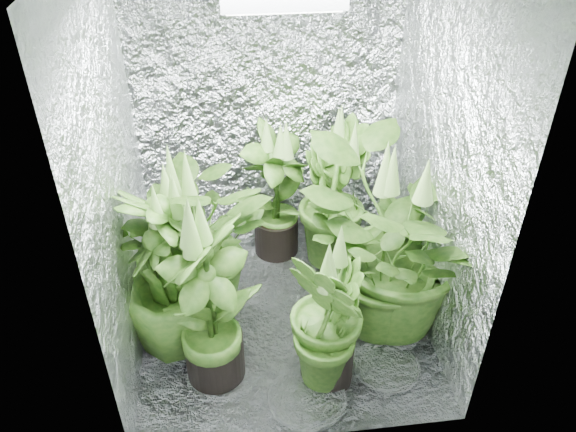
{
  "coord_description": "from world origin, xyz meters",
  "views": [
    {
      "loc": [
        -0.27,
        -2.36,
        2.39
      ],
      "look_at": [
        0.03,
        0.0,
        0.72
      ],
      "focal_mm": 35.0,
      "sensor_mm": 36.0,
      "label": 1
    }
  ],
  "objects_px": {
    "plant_c": "(332,198)",
    "plant_d": "(169,274)",
    "plant_a": "(194,240)",
    "plant_g": "(329,320)",
    "circulation_fan": "(374,269)",
    "plant_e": "(395,250)",
    "plant_f": "(209,304)",
    "plant_b": "(276,195)"
  },
  "relations": [
    {
      "from": "plant_f",
      "to": "plant_b",
      "type": "bearing_deg",
      "value": 66.81
    },
    {
      "from": "circulation_fan",
      "to": "plant_a",
      "type": "bearing_deg",
      "value": 174.11
    },
    {
      "from": "plant_a",
      "to": "plant_g",
      "type": "xyz_separation_m",
      "value": [
        0.65,
        -0.62,
        -0.08
      ]
    },
    {
      "from": "plant_a",
      "to": "plant_b",
      "type": "height_order",
      "value": "plant_a"
    },
    {
      "from": "plant_b",
      "to": "plant_c",
      "type": "height_order",
      "value": "plant_c"
    },
    {
      "from": "plant_d",
      "to": "plant_g",
      "type": "relative_size",
      "value": 1.15
    },
    {
      "from": "plant_g",
      "to": "circulation_fan",
      "type": "distance_m",
      "value": 0.79
    },
    {
      "from": "plant_g",
      "to": "plant_f",
      "type": "bearing_deg",
      "value": 169.69
    },
    {
      "from": "plant_e",
      "to": "circulation_fan",
      "type": "xyz_separation_m",
      "value": [
        0.01,
        0.32,
        -0.4
      ]
    },
    {
      "from": "plant_d",
      "to": "plant_e",
      "type": "bearing_deg",
      "value": -1.76
    },
    {
      "from": "plant_e",
      "to": "circulation_fan",
      "type": "bearing_deg",
      "value": 88.96
    },
    {
      "from": "plant_b",
      "to": "plant_c",
      "type": "xyz_separation_m",
      "value": [
        0.34,
        -0.12,
        0.03
      ]
    },
    {
      "from": "plant_b",
      "to": "plant_e",
      "type": "distance_m",
      "value": 0.97
    },
    {
      "from": "plant_f",
      "to": "plant_c",
      "type": "bearing_deg",
      "value": 48.7
    },
    {
      "from": "plant_b",
      "to": "plant_d",
      "type": "height_order",
      "value": "plant_d"
    },
    {
      "from": "plant_a",
      "to": "circulation_fan",
      "type": "bearing_deg",
      "value": 0.87
    },
    {
      "from": "plant_c",
      "to": "plant_d",
      "type": "height_order",
      "value": "plant_d"
    },
    {
      "from": "plant_e",
      "to": "plant_f",
      "type": "relative_size",
      "value": 1.09
    },
    {
      "from": "plant_c",
      "to": "plant_f",
      "type": "bearing_deg",
      "value": -131.3
    },
    {
      "from": "plant_g",
      "to": "circulation_fan",
      "type": "relative_size",
      "value": 2.35
    },
    {
      "from": "plant_d",
      "to": "plant_f",
      "type": "xyz_separation_m",
      "value": [
        0.21,
        -0.25,
        -0.0
      ]
    },
    {
      "from": "plant_c",
      "to": "plant_g",
      "type": "xyz_separation_m",
      "value": [
        -0.2,
        -0.98,
        -0.06
      ]
    },
    {
      "from": "plant_a",
      "to": "plant_d",
      "type": "bearing_deg",
      "value": -115.26
    },
    {
      "from": "plant_a",
      "to": "plant_b",
      "type": "xyz_separation_m",
      "value": [
        0.51,
        0.49,
        -0.05
      ]
    },
    {
      "from": "plant_c",
      "to": "plant_e",
      "type": "relative_size",
      "value": 0.87
    },
    {
      "from": "plant_a",
      "to": "plant_d",
      "type": "xyz_separation_m",
      "value": [
        -0.12,
        -0.26,
        -0.01
      ]
    },
    {
      "from": "plant_a",
      "to": "plant_f",
      "type": "distance_m",
      "value": 0.52
    },
    {
      "from": "plant_e",
      "to": "plant_c",
      "type": "bearing_deg",
      "value": 106.9
    },
    {
      "from": "plant_g",
      "to": "circulation_fan",
      "type": "bearing_deg",
      "value": 57.1
    },
    {
      "from": "plant_e",
      "to": "plant_d",
      "type": "bearing_deg",
      "value": 178.24
    },
    {
      "from": "plant_b",
      "to": "plant_g",
      "type": "height_order",
      "value": "plant_b"
    },
    {
      "from": "circulation_fan",
      "to": "plant_c",
      "type": "bearing_deg",
      "value": 114.04
    },
    {
      "from": "circulation_fan",
      "to": "plant_e",
      "type": "bearing_deg",
      "value": -97.8
    },
    {
      "from": "plant_e",
      "to": "plant_f",
      "type": "bearing_deg",
      "value": -167.74
    },
    {
      "from": "plant_b",
      "to": "circulation_fan",
      "type": "bearing_deg",
      "value": -40.52
    },
    {
      "from": "circulation_fan",
      "to": "plant_b",
      "type": "bearing_deg",
      "value": 132.72
    },
    {
      "from": "plant_c",
      "to": "plant_g",
      "type": "height_order",
      "value": "plant_c"
    },
    {
      "from": "plant_a",
      "to": "plant_e",
      "type": "height_order",
      "value": "plant_e"
    },
    {
      "from": "plant_g",
      "to": "plant_e",
      "type": "bearing_deg",
      "value": 38.03
    },
    {
      "from": "plant_e",
      "to": "plant_g",
      "type": "relative_size",
      "value": 1.28
    },
    {
      "from": "plant_e",
      "to": "circulation_fan",
      "type": "relative_size",
      "value": 3.02
    },
    {
      "from": "plant_f",
      "to": "plant_e",
      "type": "bearing_deg",
      "value": 12.26
    }
  ]
}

